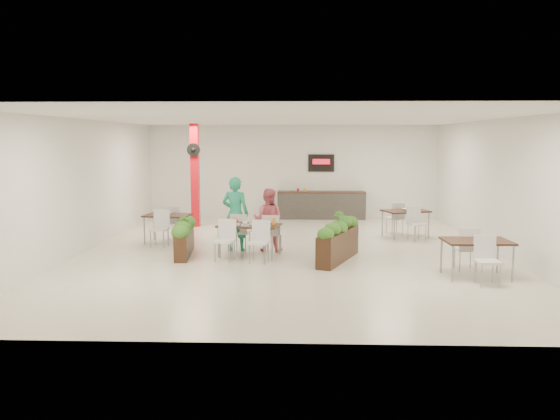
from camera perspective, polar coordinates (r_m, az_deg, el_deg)
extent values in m
plane|color=beige|center=(13.31, 0.99, -4.39)|extent=(12.00, 12.00, 0.00)
cube|color=white|center=(19.06, 1.30, 4.04)|extent=(10.00, 0.10, 3.20)
cube|color=white|center=(7.12, 0.19, -1.67)|extent=(10.00, 0.10, 3.20)
cube|color=white|center=(14.08, -19.82, 2.40)|extent=(0.10, 12.00, 3.20)
cube|color=white|center=(13.92, 22.06, 2.25)|extent=(0.10, 12.00, 3.20)
cube|color=white|center=(13.04, 1.02, 9.51)|extent=(10.00, 12.00, 0.04)
cube|color=red|center=(17.17, -8.86, 3.58)|extent=(0.25, 0.25, 3.20)
cylinder|color=black|center=(16.96, -9.03, 6.23)|extent=(0.40, 0.06, 0.40)
sphere|color=black|center=(16.92, -9.06, 6.23)|extent=(0.12, 0.12, 0.12)
cube|color=#312E2B|center=(18.83, 4.32, 0.46)|extent=(3.00, 0.60, 0.90)
cube|color=black|center=(18.78, 4.34, 1.89)|extent=(3.00, 0.62, 0.04)
cube|color=black|center=(19.02, 4.33, 4.92)|extent=(0.90, 0.04, 0.60)
cube|color=red|center=(18.99, 4.33, 5.06)|extent=(0.60, 0.02, 0.18)
imported|color=maroon|center=(18.75, 1.90, 2.25)|extent=(0.09, 0.09, 0.19)
imported|color=gold|center=(18.76, 2.66, 2.21)|extent=(0.13, 0.13, 0.17)
cube|color=black|center=(12.72, -3.22, -1.61)|extent=(1.53, 1.07, 0.04)
cylinder|color=gray|center=(12.67, -6.43, -3.41)|extent=(0.04, 0.04, 0.71)
cylinder|color=gray|center=(12.29, -0.81, -3.69)|extent=(0.04, 0.04, 0.71)
cylinder|color=gray|center=(13.30, -5.42, -2.88)|extent=(0.04, 0.04, 0.71)
cylinder|color=gray|center=(12.94, -0.05, -3.13)|extent=(0.04, 0.04, 0.71)
cube|color=white|center=(13.45, -4.10, -2.34)|extent=(0.50, 0.50, 0.05)
cube|color=white|center=(13.23, -4.36, -1.40)|extent=(0.42, 0.12, 0.45)
cylinder|color=gray|center=(13.60, -3.19, -3.22)|extent=(0.02, 0.02, 0.43)
cylinder|color=gray|center=(13.70, -4.55, -3.16)|extent=(0.02, 0.02, 0.43)
cylinder|color=gray|center=(13.28, -3.61, -3.49)|extent=(0.02, 0.02, 0.43)
cylinder|color=gray|center=(13.38, -5.00, -3.41)|extent=(0.02, 0.02, 0.43)
cube|color=white|center=(13.23, -0.79, -2.48)|extent=(0.50, 0.50, 0.05)
cube|color=white|center=(13.01, -1.00, -1.54)|extent=(0.42, 0.12, 0.45)
cylinder|color=gray|center=(13.39, 0.10, -3.38)|extent=(0.02, 0.02, 0.43)
cylinder|color=gray|center=(13.48, -1.31, -3.31)|extent=(0.02, 0.02, 0.43)
cylinder|color=gray|center=(13.07, -0.26, -3.65)|extent=(0.02, 0.02, 0.43)
cylinder|color=gray|center=(13.15, -1.70, -3.58)|extent=(0.02, 0.02, 0.43)
cube|color=white|center=(12.33, -5.80, -3.25)|extent=(0.50, 0.50, 0.05)
cube|color=white|center=(12.46, -5.53, -1.96)|extent=(0.42, 0.12, 0.45)
cylinder|color=gray|center=(12.28, -6.80, -4.43)|extent=(0.02, 0.02, 0.43)
cylinder|color=gray|center=(12.16, -5.30, -4.52)|extent=(0.02, 0.02, 0.43)
cylinder|color=gray|center=(12.59, -6.26, -4.12)|extent=(0.02, 0.02, 0.43)
cylinder|color=gray|center=(12.48, -4.79, -4.21)|extent=(0.02, 0.02, 0.43)
cube|color=white|center=(12.09, -2.22, -3.43)|extent=(0.50, 0.50, 0.05)
cube|color=white|center=(12.23, -1.98, -2.12)|extent=(0.42, 0.12, 0.45)
cylinder|color=gray|center=(12.02, -3.22, -4.64)|extent=(0.02, 0.02, 0.43)
cylinder|color=gray|center=(11.93, -1.65, -4.72)|extent=(0.02, 0.02, 0.43)
cylinder|color=gray|center=(12.34, -2.76, -4.32)|extent=(0.02, 0.02, 0.43)
cylinder|color=gray|center=(12.25, -1.23, -4.40)|extent=(0.02, 0.02, 0.43)
cube|color=white|center=(12.73, -4.86, -1.50)|extent=(0.35, 0.35, 0.01)
ellipsoid|color=brown|center=(12.72, -4.86, -1.17)|extent=(0.22, 0.22, 0.13)
cube|color=white|center=(12.80, -2.63, -1.43)|extent=(0.31, 0.31, 0.01)
ellipsoid|color=orange|center=(12.79, -2.64, -1.15)|extent=(0.18, 0.18, 0.11)
cube|color=white|center=(12.49, -1.62, -1.64)|extent=(0.31, 0.31, 0.01)
ellipsoid|color=#521710|center=(12.48, -1.62, -1.39)|extent=(0.16, 0.16, 0.10)
cube|color=white|center=(12.56, -3.68, -1.60)|extent=(0.21, 0.21, 0.01)
ellipsoid|color=white|center=(12.55, -3.68, -1.41)|extent=(0.12, 0.12, 0.07)
cylinder|color=#FF9E1A|center=(12.70, -0.65, -1.18)|extent=(0.07, 0.07, 0.15)
imported|color=brown|center=(12.97, -5.42, -1.15)|extent=(0.12, 0.12, 0.10)
imported|color=#249C74|center=(13.37, -4.68, -0.40)|extent=(0.74, 0.56, 1.82)
imported|color=#E36477|center=(13.33, -1.26, -1.02)|extent=(0.85, 0.72, 1.54)
cube|color=black|center=(13.09, -9.95, -3.40)|extent=(0.46, 1.78, 0.59)
ellipsoid|color=#1B4F16|center=(12.31, -10.36, -2.14)|extent=(0.40, 0.40, 0.32)
ellipsoid|color=#1B4F16|center=(12.66, -10.17, -1.87)|extent=(0.40, 0.40, 0.32)
ellipsoid|color=#1B4F16|center=(13.02, -9.99, -1.61)|extent=(0.40, 0.40, 0.32)
ellipsoid|color=#1B4F16|center=(13.38, -9.82, -1.37)|extent=(0.40, 0.40, 0.32)
ellipsoid|color=#1B4F16|center=(13.74, -9.66, -1.14)|extent=(0.40, 0.40, 0.32)
imported|color=#1B4F16|center=(13.01, -10.00, -1.31)|extent=(0.34, 0.30, 0.38)
cube|color=black|center=(12.35, 6.11, -3.75)|extent=(1.09, 2.03, 0.68)
ellipsoid|color=#1B4F16|center=(11.45, 4.79, -2.27)|extent=(0.40, 0.40, 0.32)
ellipsoid|color=#1B4F16|center=(11.86, 5.49, -1.94)|extent=(0.40, 0.40, 0.32)
ellipsoid|color=#1B4F16|center=(12.27, 6.14, -1.63)|extent=(0.40, 0.40, 0.32)
ellipsoid|color=#1B4F16|center=(12.68, 6.75, -1.35)|extent=(0.40, 0.40, 0.32)
ellipsoid|color=#1B4F16|center=(13.09, 7.33, -1.08)|extent=(0.40, 0.40, 0.32)
imported|color=#1B4F16|center=(12.25, 6.15, -1.16)|extent=(0.25, 0.25, 0.44)
cube|color=black|center=(14.68, -11.67, -0.54)|extent=(1.24, 0.91, 0.04)
cylinder|color=gray|center=(14.63, -13.99, -2.12)|extent=(0.04, 0.04, 0.71)
cylinder|color=gray|center=(14.26, -10.15, -2.26)|extent=(0.04, 0.04, 0.71)
cylinder|color=gray|center=(15.23, -13.03, -1.73)|extent=(0.04, 0.04, 0.71)
cylinder|color=gray|center=(14.87, -9.32, -1.85)|extent=(0.04, 0.04, 0.71)
cube|color=white|center=(15.28, -10.85, -1.27)|extent=(0.47, 0.47, 0.05)
cube|color=white|center=(15.07, -11.12, -0.44)|extent=(0.42, 0.09, 0.45)
cylinder|color=gray|center=(15.42, -10.02, -2.06)|extent=(0.02, 0.02, 0.43)
cylinder|color=gray|center=(15.53, -11.21, -2.02)|extent=(0.02, 0.02, 0.43)
cylinder|color=gray|center=(15.10, -10.44, -2.27)|extent=(0.02, 0.02, 0.43)
cylinder|color=gray|center=(15.22, -11.65, -2.23)|extent=(0.02, 0.02, 0.43)
cube|color=white|center=(14.17, -12.50, -1.99)|extent=(0.47, 0.47, 0.05)
cube|color=white|center=(14.31, -12.25, -0.88)|extent=(0.42, 0.09, 0.45)
cylinder|color=gray|center=(14.12, -13.37, -3.02)|extent=(0.02, 0.02, 0.43)
cylinder|color=gray|center=(13.99, -12.08, -3.08)|extent=(0.02, 0.02, 0.43)
cylinder|color=gray|center=(14.43, -12.86, -2.78)|extent=(0.02, 0.02, 0.43)
cylinder|color=gray|center=(14.31, -11.59, -2.84)|extent=(0.02, 0.02, 0.43)
imported|color=white|center=(14.68, -11.68, -0.36)|extent=(0.22, 0.22, 0.05)
cube|color=black|center=(15.63, 13.00, -0.10)|extent=(1.39, 1.15, 0.04)
cylinder|color=gray|center=(15.13, 11.87, -1.75)|extent=(0.04, 0.04, 0.71)
cylinder|color=gray|center=(15.68, 15.27, -1.53)|extent=(0.04, 0.04, 0.71)
cylinder|color=gray|center=(15.71, 10.65, -1.38)|extent=(0.04, 0.04, 0.71)
cylinder|color=gray|center=(16.25, 13.98, -1.19)|extent=(0.04, 0.04, 0.71)
cube|color=white|center=(16.18, 11.89, -0.82)|extent=(0.54, 0.54, 0.05)
cube|color=white|center=(15.99, 12.25, -0.02)|extent=(0.41, 0.18, 0.45)
cylinder|color=gray|center=(16.45, 12.09, -1.52)|extent=(0.02, 0.02, 0.43)
cylinder|color=gray|center=(16.28, 11.05, -1.58)|extent=(0.02, 0.02, 0.43)
cylinder|color=gray|center=(16.16, 12.69, -1.70)|extent=(0.02, 0.02, 0.43)
cylinder|color=gray|center=(15.99, 11.64, -1.76)|extent=(0.02, 0.02, 0.43)
cube|color=white|center=(15.16, 14.13, -1.43)|extent=(0.54, 0.54, 0.05)
cube|color=white|center=(15.29, 13.78, -0.40)|extent=(0.41, 0.18, 0.45)
cylinder|color=gray|center=(14.97, 13.89, -2.45)|extent=(0.02, 0.02, 0.43)
cylinder|color=gray|center=(15.15, 14.98, -2.37)|extent=(0.02, 0.02, 0.43)
cylinder|color=gray|center=(15.26, 13.22, -2.25)|extent=(0.02, 0.02, 0.43)
cylinder|color=gray|center=(15.43, 14.30, -2.17)|extent=(0.02, 0.02, 0.43)
imported|color=white|center=(15.63, 13.01, 0.07)|extent=(0.22, 0.22, 0.05)
cube|color=black|center=(11.44, 19.87, -3.07)|extent=(1.31, 0.90, 0.04)
cylinder|color=gray|center=(10.99, 17.60, -5.39)|extent=(0.04, 0.04, 0.71)
cylinder|color=gray|center=(11.39, 23.17, -5.19)|extent=(0.04, 0.04, 0.71)
cylinder|color=gray|center=(11.67, 16.50, -4.61)|extent=(0.04, 0.04, 0.71)
cylinder|color=gray|center=(12.05, 21.79, -4.46)|extent=(0.04, 0.04, 0.71)
cube|color=white|center=(12.05, 18.83, -3.87)|extent=(0.44, 0.44, 0.05)
cube|color=white|center=(11.83, 19.19, -2.85)|extent=(0.42, 0.06, 0.45)
cylinder|color=gray|center=(12.31, 19.28, -4.77)|extent=(0.02, 0.02, 0.43)
cylinder|color=gray|center=(12.20, 17.77, -4.81)|extent=(0.02, 0.02, 0.43)
cylinder|color=gray|center=(11.99, 19.82, -5.11)|extent=(0.02, 0.02, 0.43)
cylinder|color=gray|center=(11.88, 18.28, -5.15)|extent=(0.02, 0.02, 0.43)
cube|color=white|center=(10.94, 20.89, -5.07)|extent=(0.44, 0.44, 0.05)
cube|color=white|center=(11.07, 20.60, -3.60)|extent=(0.42, 0.06, 0.45)
cylinder|color=gray|center=(10.78, 20.31, -6.51)|extent=(0.02, 0.02, 0.43)
cylinder|color=gray|center=(10.91, 21.99, -6.44)|extent=(0.02, 0.02, 0.43)
cylinder|color=gray|center=(11.09, 19.69, -6.10)|extent=(0.02, 0.02, 0.43)
cylinder|color=gray|center=(11.21, 21.33, -6.03)|extent=(0.02, 0.02, 0.43)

